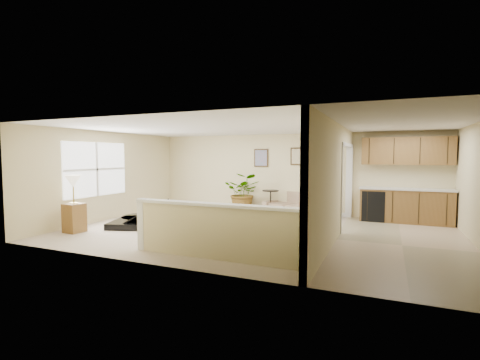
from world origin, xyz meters
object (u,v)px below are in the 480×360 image
at_px(lamp_stand, 74,208).
at_px(piano, 145,202).
at_px(loveseat, 292,204).
at_px(palm_plant, 244,193).
at_px(small_plant, 317,210).
at_px(piano_bench, 193,222).
at_px(accent_table, 270,199).

bearing_deg(lamp_stand, piano, 54.47).
distance_m(loveseat, palm_plant, 1.60).
relative_size(piano, loveseat, 1.09).
bearing_deg(small_plant, piano, -146.52).
xyz_separation_m(piano_bench, lamp_stand, (-2.56, -1.19, 0.35)).
bearing_deg(accent_table, piano_bench, -106.19).
distance_m(piano_bench, loveseat, 3.57).
xyz_separation_m(loveseat, accent_table, (-0.66, -0.05, 0.13)).
xyz_separation_m(accent_table, lamp_stand, (-3.47, -4.35, 0.10)).
height_order(piano_bench, palm_plant, palm_plant).
bearing_deg(piano_bench, lamp_stand, -154.98).
relative_size(loveseat, lamp_stand, 1.41).
distance_m(piano_bench, accent_table, 3.29).
height_order(palm_plant, lamp_stand, lamp_stand).
xyz_separation_m(piano, lamp_stand, (-0.99, -1.39, -0.02)).
bearing_deg(loveseat, piano, -114.74).
relative_size(loveseat, palm_plant, 1.51).
bearing_deg(piano_bench, accent_table, 73.81).
xyz_separation_m(palm_plant, lamp_stand, (-2.57, -4.35, -0.05)).
distance_m(piano_bench, palm_plant, 3.18).
height_order(piano, lamp_stand, piano).
bearing_deg(accent_table, small_plant, -11.54).
relative_size(piano, small_plant, 3.49).
height_order(loveseat, lamp_stand, lamp_stand).
bearing_deg(small_plant, palm_plant, 172.72).
bearing_deg(piano, piano_bench, -25.34).
bearing_deg(loveseat, palm_plant, -156.58).
xyz_separation_m(piano, small_plant, (4.00, 2.65, -0.34)).
bearing_deg(loveseat, accent_table, -153.98).
bearing_deg(palm_plant, small_plant, -7.28).
relative_size(accent_table, lamp_stand, 0.55).
bearing_deg(lamp_stand, small_plant, 38.94).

